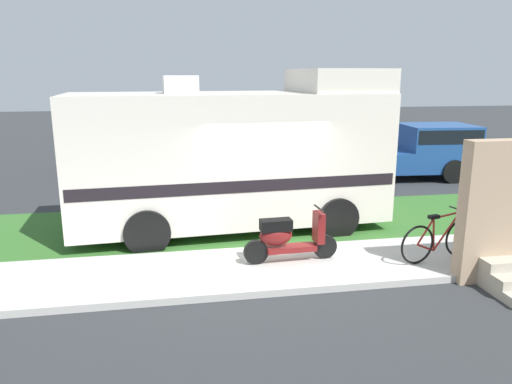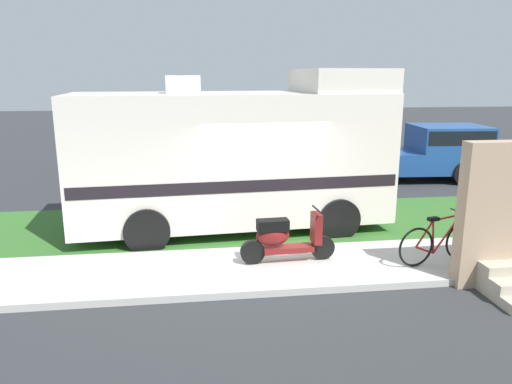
{
  "view_description": "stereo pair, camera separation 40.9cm",
  "coord_description": "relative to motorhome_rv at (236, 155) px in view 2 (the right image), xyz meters",
  "views": [
    {
      "loc": [
        -1.87,
        -9.06,
        3.42
      ],
      "look_at": [
        -0.21,
        0.3,
        1.1
      ],
      "focal_mm": 34.01,
      "sensor_mm": 36.0,
      "label": 1
    },
    {
      "loc": [
        -1.46,
        -9.12,
        3.42
      ],
      "look_at": [
        -0.21,
        0.3,
        1.1
      ],
      "focal_mm": 34.01,
      "sensor_mm": 36.0,
      "label": 2
    }
  ],
  "objects": [
    {
      "name": "ground_plane",
      "position": [
        0.51,
        -1.35,
        -1.68
      ],
      "size": [
        80.0,
        80.0,
        0.0
      ],
      "primitive_type": "plane",
      "color": "#2D3033"
    },
    {
      "name": "sidewalk",
      "position": [
        0.51,
        -2.55,
        -1.62
      ],
      "size": [
        24.0,
        2.0,
        0.12
      ],
      "color": "beige",
      "rests_on": "ground"
    },
    {
      "name": "grass_strip",
      "position": [
        0.51,
        0.15,
        -1.64
      ],
      "size": [
        24.0,
        3.4,
        0.08
      ],
      "color": "#336628",
      "rests_on": "ground"
    },
    {
      "name": "motorhome_rv",
      "position": [
        0.0,
        0.0,
        0.0
      ],
      "size": [
        6.87,
        2.86,
        3.53
      ],
      "color": "silver",
      "rests_on": "ground"
    },
    {
      "name": "scooter",
      "position": [
        0.63,
        -2.39,
        -1.11
      ],
      "size": [
        1.74,
        0.5,
        0.97
      ],
      "color": "black",
      "rests_on": "ground"
    },
    {
      "name": "bicycle",
      "position": [
        3.36,
        -2.81,
        -1.17
      ],
      "size": [
        1.69,
        0.56,
        0.91
      ],
      "color": "black",
      "rests_on": "ground"
    },
    {
      "name": "pickup_truck_near",
      "position": [
        6.64,
        4.51,
        -0.73
      ],
      "size": [
        5.17,
        2.38,
        1.78
      ],
      "color": "#1E478C",
      "rests_on": "ground"
    },
    {
      "name": "pickup_truck_far",
      "position": [
        -1.75,
        7.68,
        -0.73
      ],
      "size": [
        5.85,
        2.29,
        1.76
      ],
      "color": "maroon",
      "rests_on": "ground"
    },
    {
      "name": "bottle_green",
      "position": [
        4.45,
        -2.26,
        -1.47
      ],
      "size": [
        0.06,
        0.06,
        0.23
      ],
      "color": "#B2B2B7",
      "rests_on": "ground"
    }
  ]
}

